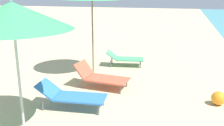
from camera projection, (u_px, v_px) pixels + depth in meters
umbrella_second at (13, 16)px, 4.40m from camera, size 2.10×2.10×2.51m
lounger_second_shoreside at (71, 95)px, 5.91m from camera, size 1.61×0.74×0.60m
lounger_farthest_shoreside at (124, 58)px, 9.24m from camera, size 1.38×0.77×0.54m
lounger_farthest_inland at (100, 76)px, 7.20m from camera, size 1.52×0.80×0.68m
beach_ball at (218, 98)px, 6.11m from camera, size 0.33×0.33×0.33m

